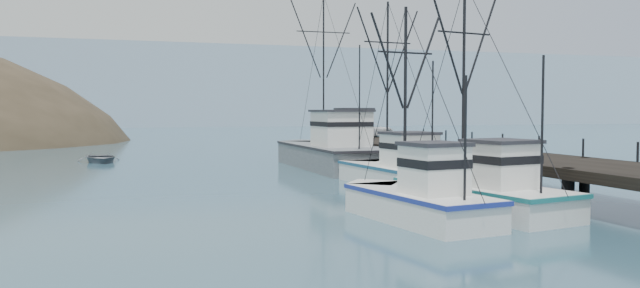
{
  "coord_description": "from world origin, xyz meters",
  "views": [
    {
      "loc": [
        -7.43,
        -21.82,
        4.53
      ],
      "look_at": [
        4.12,
        14.39,
        2.5
      ],
      "focal_mm": 35.0,
      "sensor_mm": 36.0,
      "label": 1
    }
  ],
  "objects_px": {
    "pier": "(450,152)",
    "work_vessel": "(330,152)",
    "trawler_mid": "(415,201)",
    "trawler_near": "(477,193)",
    "pier_shed": "(354,122)",
    "pickup_truck": "(370,130)",
    "motorboat": "(101,162)",
    "trawler_far": "(395,172)"
  },
  "relations": [
    {
      "from": "pier",
      "to": "work_vessel",
      "type": "xyz_separation_m",
      "value": [
        -5.61,
        9.03,
        -0.46
      ]
    },
    {
      "from": "trawler_mid",
      "to": "trawler_near",
      "type": "bearing_deg",
      "value": 19.07
    },
    {
      "from": "pier",
      "to": "trawler_mid",
      "type": "height_order",
      "value": "trawler_mid"
    },
    {
      "from": "pier",
      "to": "trawler_near",
      "type": "height_order",
      "value": "trawler_near"
    },
    {
      "from": "pier_shed",
      "to": "pickup_truck",
      "type": "bearing_deg",
      "value": 16.41
    },
    {
      "from": "pier",
      "to": "trawler_near",
      "type": "relative_size",
      "value": 4.1
    },
    {
      "from": "trawler_mid",
      "to": "work_vessel",
      "type": "xyz_separation_m",
      "value": [
        4.3,
        23.73,
        0.41
      ]
    },
    {
      "from": "trawler_near",
      "to": "pier_shed",
      "type": "bearing_deg",
      "value": 79.33
    },
    {
      "from": "pier",
      "to": "work_vessel",
      "type": "distance_m",
      "value": 10.64
    },
    {
      "from": "trawler_mid",
      "to": "pickup_truck",
      "type": "height_order",
      "value": "trawler_mid"
    },
    {
      "from": "pier_shed",
      "to": "pickup_truck",
      "type": "relative_size",
      "value": 0.64
    },
    {
      "from": "pier",
      "to": "trawler_mid",
      "type": "distance_m",
      "value": 17.75
    },
    {
      "from": "trawler_mid",
      "to": "pier_shed",
      "type": "xyz_separation_m",
      "value": [
        9.49,
        32.13,
        2.6
      ]
    },
    {
      "from": "trawler_near",
      "to": "trawler_mid",
      "type": "xyz_separation_m",
      "value": [
        -3.68,
        -1.27,
        -0.0
      ]
    },
    {
      "from": "work_vessel",
      "to": "motorboat",
      "type": "xyz_separation_m",
      "value": [
        -17.63,
        11.2,
        -1.23
      ]
    },
    {
      "from": "trawler_near",
      "to": "motorboat",
      "type": "bearing_deg",
      "value": 116.8
    },
    {
      "from": "pier",
      "to": "trawler_far",
      "type": "xyz_separation_m",
      "value": [
        -5.56,
        -3.23,
        -0.87
      ]
    },
    {
      "from": "trawler_far",
      "to": "pier",
      "type": "bearing_deg",
      "value": 30.14
    },
    {
      "from": "work_vessel",
      "to": "pickup_truck",
      "type": "relative_size",
      "value": 3.48
    },
    {
      "from": "work_vessel",
      "to": "trawler_far",
      "type": "bearing_deg",
      "value": -89.79
    },
    {
      "from": "work_vessel",
      "to": "motorboat",
      "type": "relative_size",
      "value": 3.37
    },
    {
      "from": "pier",
      "to": "trawler_mid",
      "type": "relative_size",
      "value": 4.77
    },
    {
      "from": "trawler_near",
      "to": "motorboat",
      "type": "xyz_separation_m",
      "value": [
        -17.0,
        33.65,
        -0.82
      ]
    },
    {
      "from": "trawler_mid",
      "to": "pickup_truck",
      "type": "bearing_deg",
      "value": 70.76
    },
    {
      "from": "pier",
      "to": "work_vessel",
      "type": "relative_size",
      "value": 2.54
    },
    {
      "from": "work_vessel",
      "to": "pier_shed",
      "type": "bearing_deg",
      "value": 58.29
    },
    {
      "from": "pier",
      "to": "pier_shed",
      "type": "relative_size",
      "value": 13.75
    },
    {
      "from": "trawler_near",
      "to": "trawler_far",
      "type": "xyz_separation_m",
      "value": [
        0.67,
        10.19,
        0.0
      ]
    },
    {
      "from": "pier",
      "to": "trawler_mid",
      "type": "bearing_deg",
      "value": -124.0
    },
    {
      "from": "work_vessel",
      "to": "pier_shed",
      "type": "distance_m",
      "value": 10.11
    },
    {
      "from": "pier",
      "to": "pier_shed",
      "type": "xyz_separation_m",
      "value": [
        -0.42,
        17.43,
        1.73
      ]
    },
    {
      "from": "trawler_near",
      "to": "pier",
      "type": "bearing_deg",
      "value": 65.09
    },
    {
      "from": "trawler_near",
      "to": "pier_shed",
      "type": "relative_size",
      "value": 3.35
    },
    {
      "from": "trawler_far",
      "to": "motorboat",
      "type": "distance_m",
      "value": 29.38
    },
    {
      "from": "pier",
      "to": "pier_shed",
      "type": "bearing_deg",
      "value": 91.38
    },
    {
      "from": "motorboat",
      "to": "work_vessel",
      "type": "bearing_deg",
      "value": -39.55
    },
    {
      "from": "trawler_near",
      "to": "trawler_far",
      "type": "bearing_deg",
      "value": 86.25
    },
    {
      "from": "pickup_truck",
      "to": "trawler_near",
      "type": "bearing_deg",
      "value": 145.88
    },
    {
      "from": "trawler_far",
      "to": "pier_shed",
      "type": "relative_size",
      "value": 3.62
    },
    {
      "from": "trawler_far",
      "to": "work_vessel",
      "type": "distance_m",
      "value": 12.27
    },
    {
      "from": "motorboat",
      "to": "trawler_mid",
      "type": "bearing_deg",
      "value": -76.24
    },
    {
      "from": "trawler_near",
      "to": "motorboat",
      "type": "relative_size",
      "value": 2.08
    }
  ]
}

